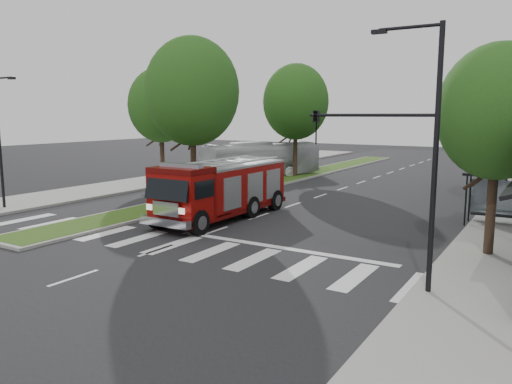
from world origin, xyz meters
TOP-DOWN VIEW (x-y plane):
  - ground at (0.00, 0.00)m, footprint 140.00×140.00m
  - sidewalk_left at (-14.50, 10.00)m, footprint 5.00×80.00m
  - median at (-6.00, 18.00)m, footprint 3.00×50.00m
  - bus_shelter at (11.20, 8.15)m, footprint 3.20×1.60m
  - tree_right_near at (11.50, 2.00)m, footprint 4.40×4.40m
  - tree_median_near at (-6.00, 6.00)m, footprint 5.80×5.80m
  - tree_median_far at (-6.00, 20.00)m, footprint 5.60×5.60m
  - tree_left_mid at (-14.00, 12.00)m, footprint 5.20×5.20m
  - streetlight_right_near at (9.61, -3.50)m, footprint 4.08×0.22m
  - streetlight_left_near at (-13.36, -2.00)m, footprint 1.90×0.20m
  - streetlight_right_far at (10.35, 20.00)m, footprint 2.11×0.20m
  - fire_engine at (-1.37, 2.54)m, footprint 2.84×9.19m
  - city_bus at (-8.50, 18.51)m, footprint 6.98×11.20m

SIDE VIEW (x-z plane):
  - ground at x=0.00m, z-range 0.00..0.00m
  - sidewalk_left at x=-14.50m, z-range 0.00..0.15m
  - median at x=-6.00m, z-range 0.00..0.16m
  - fire_engine at x=-1.37m, z-range -0.07..3.12m
  - city_bus at x=-8.50m, z-range 0.00..3.10m
  - bus_shelter at x=11.20m, z-range 0.73..3.34m
  - streetlight_left_near at x=-13.36m, z-range 0.44..7.94m
  - streetlight_right_far at x=10.35m, z-range 0.48..8.48m
  - streetlight_right_near at x=9.61m, z-range 0.67..8.67m
  - tree_right_near at x=11.50m, z-range 1.48..9.53m
  - tree_left_mid at x=-14.00m, z-range 1.58..10.74m
  - tree_median_far at x=-6.00m, z-range 1.63..11.35m
  - tree_median_near at x=-6.00m, z-range 1.73..11.89m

